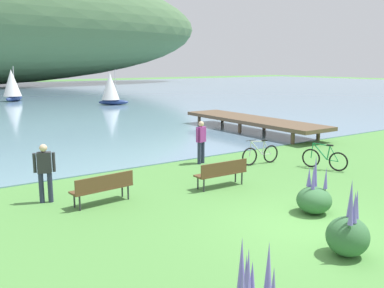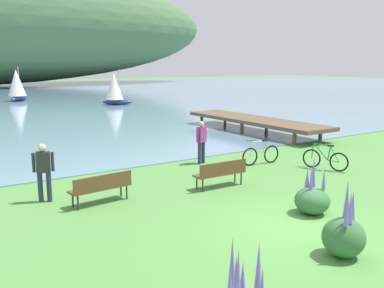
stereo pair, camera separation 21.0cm
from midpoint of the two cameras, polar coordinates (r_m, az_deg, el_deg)
ground_plane at (r=10.97m, az=14.94°, el=-10.76°), size 200.00×200.00×0.00m
park_bench_near_camera at (r=13.77m, az=4.32°, el=-3.72°), size 1.81×0.52×0.88m
park_bench_further_along at (r=12.42m, az=-11.53°, el=-5.53°), size 1.84×0.65×0.88m
bicycle_leaning_near_bench at (r=17.14m, az=9.50°, el=-1.39°), size 1.77×0.22×1.01m
bicycle_beside_path at (r=16.87m, az=17.66°, el=-1.95°), size 0.63×1.69×1.01m
person_at_shoreline at (r=16.93m, az=1.63°, el=0.61°), size 0.59×0.32×1.71m
person_on_the_grass at (r=12.91m, az=-18.76°, el=-3.17°), size 0.58×0.34×1.71m
echium_bush_closest_to_camera at (r=9.57m, az=20.22°, el=-11.36°), size 0.88×0.88×1.63m
echium_bush_far_cluster at (r=11.90m, az=16.24°, el=-7.10°), size 0.93×0.93×1.56m
sailboat_nearest_to_shore at (r=48.67m, az=-22.23°, el=7.33°), size 2.78×2.97×3.61m
sailboat_mid_bay at (r=41.68m, az=-10.16°, el=7.34°), size 2.85×2.38×3.35m
pier_dock at (r=25.12m, az=8.60°, el=3.14°), size 2.40×10.00×0.80m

